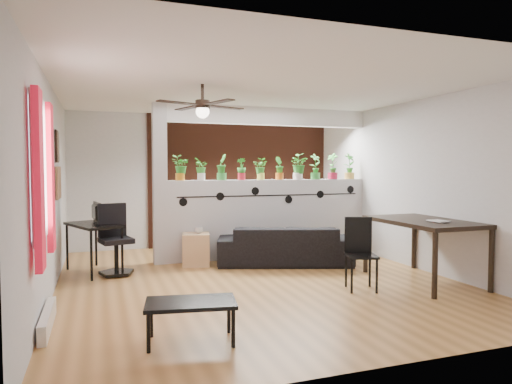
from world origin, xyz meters
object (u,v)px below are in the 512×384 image
Objects in this scene: sofa at (285,246)px; cube_shelf at (196,249)px; potted_plant_5 at (280,167)px; potted_plant_6 at (298,166)px; potted_plant_9 at (349,165)px; ceiling_fan at (203,107)px; potted_plant_8 at (333,165)px; computer_desk at (94,228)px; folding_chair at (360,247)px; coffee_table at (191,305)px; potted_plant_1 at (201,168)px; potted_plant_3 at (242,168)px; office_chair at (115,244)px; cup at (199,230)px; potted_plant_4 at (261,168)px; dining_table at (423,226)px; potted_plant_0 at (180,167)px; potted_plant_7 at (315,166)px; potted_plant_2 at (222,166)px.

sofa is 3.96× the size of cube_shelf.
potted_plant_6 is (0.35, 0.00, 0.03)m from potted_plant_5.
potted_plant_9 is 0.94× the size of cube_shelf.
ceiling_fan reaches higher than potted_plant_8.
sofa is 1.79× the size of computer_desk.
folding_chair is 1.07× the size of coffee_table.
potted_plant_3 is at bearing 0.00° from potted_plant_1.
potted_plant_1 is at bearing 21.64° from office_chair.
cup is (-2.93, -0.34, -1.04)m from potted_plant_9.
potted_plant_1 is at bearing 180.00° from potted_plant_9.
potted_plant_6 is at bearing 180.00° from potted_plant_9.
office_chair reaches higher than sofa.
potted_plant_6 is at bearing 180.00° from potted_plant_8.
potted_plant_4 is at bearing 61.23° from coffee_table.
potted_plant_1 reaches higher than dining_table.
potted_plant_8 is 3.84× the size of cup.
potted_plant_7 is at bearing 0.00° from potted_plant_0.
potted_plant_1 is 0.70m from potted_plant_3.
folding_chair is at bearing -17.32° from ceiling_fan.
coffee_table is (-1.92, -3.49, -1.22)m from potted_plant_4.
dining_table is (0.45, -2.37, -0.83)m from potted_plant_7.
potted_plant_3 is 3.11m from dining_table.
sofa is at bearing -14.58° from cup.
potted_plant_7 is 0.95× the size of potted_plant_9.
potted_plant_5 is at bearing 0.00° from potted_plant_4.
potted_plant_3 reaches higher than office_chair.
folding_chair is at bearing -31.96° from office_chair.
potted_plant_1 is 2.97× the size of cup.
potted_plant_4 is 2.65m from folding_chair.
cup is at bearing -157.47° from potted_plant_3.
dining_table reaches higher than cup.
potted_plant_2 is 0.22× the size of sofa.
office_chair is (-2.46, -0.56, -1.10)m from potted_plant_4.
potted_plant_0 is 2.81m from potted_plant_8.
potted_plant_3 is (0.35, -0.00, -0.03)m from potted_plant_2.
potted_plant_9 is 0.53× the size of folding_chair.
potted_plant_2 is at bearing 17.61° from office_chair.
potted_plant_7 is at bearing 180.00° from potted_plant_8.
potted_plant_7 is 3.67× the size of cup.
potted_plant_3 is 1.05m from potted_plant_6.
potted_plant_3 is 0.77× the size of potted_plant_8.
potted_plant_1 is (0.37, 1.80, -0.76)m from ceiling_fan.
potted_plant_4 is at bearing -180.00° from potted_plant_6.
potted_plant_0 is 2.11m from potted_plant_6.
potted_plant_3 is 0.35m from potted_plant_4.
sofa is (-0.54, -0.69, -1.30)m from potted_plant_6.
potted_plant_3 is 1.59m from cube_shelf.
office_chair is at bearing -158.36° from potted_plant_1.
potted_plant_3 is 0.41× the size of folding_chair.
dining_table is (1.51, -2.37, -0.79)m from potted_plant_4.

